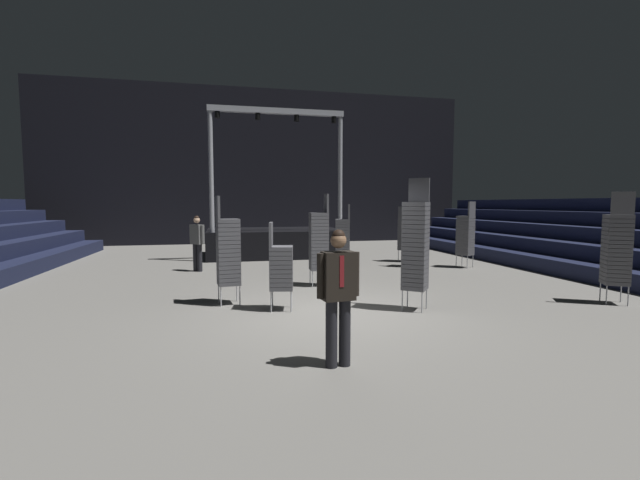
{
  "coord_description": "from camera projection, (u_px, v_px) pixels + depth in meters",
  "views": [
    {
      "loc": [
        -1.92,
        -7.65,
        2.06
      ],
      "look_at": [
        -0.22,
        -0.06,
        1.4
      ],
      "focal_mm": 23.88,
      "sensor_mm": 36.0,
      "label": 1
    }
  ],
  "objects": [
    {
      "name": "man_with_tie",
      "position": [
        338.0,
        290.0,
        5.33
      ],
      "size": [
        0.57,
        0.27,
        1.75
      ],
      "rotation": [
        0.0,
        0.0,
        3.26
      ],
      "color": "black",
      "rests_on": "ground_plane"
    },
    {
      "name": "chair_stack_front_left",
      "position": [
        416.0,
        245.0,
        8.2
      ],
      "size": [
        0.62,
        0.62,
        2.56
      ],
      "rotation": [
        0.0,
        0.0,
        2.46
      ],
      "color": "#B2B5BA",
      "rests_on": "ground_plane"
    },
    {
      "name": "chair_stack_mid_left",
      "position": [
        281.0,
        266.0,
        8.23
      ],
      "size": [
        0.51,
        0.51,
        1.71
      ],
      "rotation": [
        0.0,
        0.0,
        4.53
      ],
      "color": "#B2B5BA",
      "rests_on": "ground_plane"
    },
    {
      "name": "stage_riser",
      "position": [
        274.0,
        240.0,
        16.99
      ],
      "size": [
        5.2,
        3.31,
        5.48
      ],
      "color": "black",
      "rests_on": "ground_plane"
    },
    {
      "name": "chair_stack_rear_right",
      "position": [
        319.0,
        240.0,
        10.65
      ],
      "size": [
        0.46,
        0.46,
        2.31
      ],
      "rotation": [
        0.0,
        0.0,
        1.53
      ],
      "color": "#B2B5BA",
      "rests_on": "ground_plane"
    },
    {
      "name": "chair_stack_mid_right",
      "position": [
        343.0,
        237.0,
        13.25
      ],
      "size": [
        0.54,
        0.54,
        2.05
      ],
      "rotation": [
        0.0,
        0.0,
        1.29
      ],
      "color": "#B2B5BA",
      "rests_on": "ground_plane"
    },
    {
      "name": "chair_stack_front_right",
      "position": [
        617.0,
        248.0,
        8.71
      ],
      "size": [
        0.6,
        0.6,
        2.31
      ],
      "rotation": [
        0.0,
        0.0,
        5.77
      ],
      "color": "#B2B5BA",
      "rests_on": "ground_plane"
    },
    {
      "name": "crew_worker_near_stage",
      "position": [
        197.0,
        240.0,
        12.95
      ],
      "size": [
        0.47,
        0.46,
        1.7
      ],
      "rotation": [
        0.0,
        0.0,
        2.37
      ],
      "color": "black",
      "rests_on": "ground_plane"
    },
    {
      "name": "ground_plane",
      "position": [
        330.0,
        316.0,
        8.03
      ],
      "size": [
        22.0,
        30.0,
        0.1
      ],
      "primitive_type": "cube",
      "color": "slate"
    },
    {
      "name": "chair_stack_rear_centre",
      "position": [
        466.0,
        235.0,
        13.75
      ],
      "size": [
        0.6,
        0.6,
        2.14
      ],
      "rotation": [
        0.0,
        0.0,
        0.54
      ],
      "color": "#B2B5BA",
      "rests_on": "ground_plane"
    },
    {
      "name": "arena_end_wall",
      "position": [
        261.0,
        167.0,
        22.27
      ],
      "size": [
        22.0,
        0.3,
        8.0
      ],
      "primitive_type": "cube",
      "color": "black",
      "rests_on": "ground_plane"
    },
    {
      "name": "chair_stack_rear_left",
      "position": [
        406.0,
        234.0,
        15.17
      ],
      "size": [
        0.55,
        0.55,
        1.96
      ],
      "rotation": [
        0.0,
        0.0,
        5.01
      ],
      "color": "#B2B5BA",
      "rests_on": "ground_plane"
    },
    {
      "name": "chair_stack_aisle_left",
      "position": [
        417.0,
        236.0,
        13.86
      ],
      "size": [
        0.61,
        0.61,
        2.05
      ],
      "rotation": [
        0.0,
        0.0,
        5.28
      ],
      "color": "#B2B5BA",
      "rests_on": "ground_plane"
    },
    {
      "name": "chair_stack_mid_centre",
      "position": [
        228.0,
        251.0,
        8.69
      ],
      "size": [
        0.49,
        0.49,
        2.22
      ],
      "rotation": [
        0.0,
        0.0,
        4.85
      ],
      "color": "#B2B5BA",
      "rests_on": "ground_plane"
    }
  ]
}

